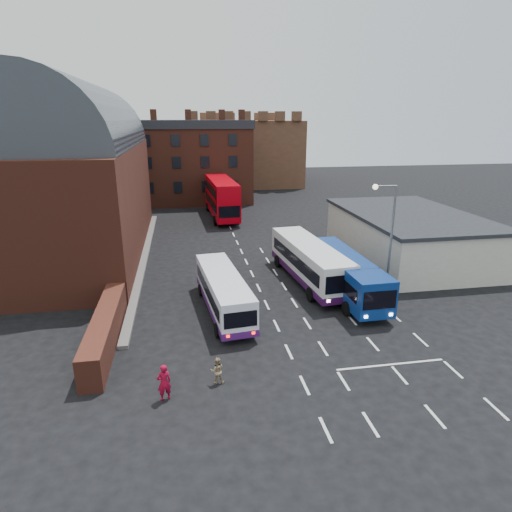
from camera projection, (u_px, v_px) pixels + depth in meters
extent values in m
plane|color=black|center=(285.00, 345.00, 24.68)|extent=(180.00, 180.00, 0.00)
cube|color=#602B1E|center=(75.00, 201.00, 40.32)|extent=(12.00, 28.00, 10.00)
cylinder|color=#1E2328|center=(67.00, 147.00, 38.78)|extent=(12.00, 26.00, 12.00)
cube|color=#602B1E|center=(105.00, 329.00, 24.63)|extent=(1.20, 10.00, 1.80)
cube|color=beige|center=(408.00, 237.00, 39.62)|extent=(10.00, 16.00, 4.00)
cube|color=#282B30|center=(410.00, 214.00, 38.98)|extent=(10.40, 16.40, 0.30)
cube|color=brown|center=(177.00, 166.00, 65.15)|extent=(22.00, 10.00, 11.00)
cube|color=brown|center=(238.00, 152.00, 85.69)|extent=(22.00, 22.00, 12.00)
cube|color=white|center=(223.00, 290.00, 28.49)|extent=(3.17, 9.81, 2.19)
cube|color=black|center=(223.00, 288.00, 28.45)|extent=(3.11, 8.62, 0.79)
cylinder|color=black|center=(201.00, 290.00, 31.35)|extent=(0.33, 0.90, 0.88)
cylinder|color=black|center=(217.00, 330.00, 25.42)|extent=(0.33, 0.90, 0.88)
cylinder|color=black|center=(230.00, 287.00, 31.92)|extent=(0.33, 0.90, 0.88)
cylinder|color=black|center=(253.00, 326.00, 25.98)|extent=(0.33, 0.90, 0.88)
cube|color=white|center=(309.00, 260.00, 33.62)|extent=(3.61, 11.63, 2.60)
cube|color=black|center=(309.00, 258.00, 33.58)|extent=(3.56, 10.44, 0.94)
cylinder|color=black|center=(344.00, 291.00, 30.99)|extent=(0.38, 1.06, 1.04)
cylinder|color=black|center=(305.00, 259.00, 38.07)|extent=(0.38, 1.06, 1.04)
cylinder|color=black|center=(311.00, 295.00, 30.36)|extent=(0.38, 1.06, 1.04)
cylinder|color=black|center=(278.00, 261.00, 37.44)|extent=(0.38, 1.06, 1.04)
cube|color=navy|center=(345.00, 273.00, 31.20)|extent=(2.75, 10.87, 2.46)
cube|color=black|center=(345.00, 271.00, 31.16)|extent=(2.78, 9.68, 0.88)
cylinder|color=black|center=(381.00, 306.00, 28.60)|extent=(0.30, 0.99, 0.98)
cylinder|color=black|center=(340.00, 270.00, 35.39)|extent=(0.30, 0.99, 0.98)
cylinder|color=black|center=(347.00, 309.00, 28.14)|extent=(0.30, 0.99, 0.98)
cylinder|color=black|center=(312.00, 272.00, 34.93)|extent=(0.30, 0.99, 0.98)
cube|color=#C0000D|center=(222.00, 196.00, 55.37)|extent=(3.45, 12.63, 4.43)
cube|color=black|center=(222.00, 201.00, 55.56)|extent=(3.45, 11.43, 1.02)
cylinder|color=black|center=(238.00, 219.00, 52.65)|extent=(0.37, 1.15, 1.14)
cylinder|color=black|center=(227.00, 206.00, 60.46)|extent=(0.37, 1.15, 1.14)
cylinder|color=black|center=(215.00, 221.00, 52.06)|extent=(0.37, 1.15, 1.14)
cylinder|color=black|center=(207.00, 207.00, 59.87)|extent=(0.37, 1.15, 1.14)
cylinder|color=slate|center=(391.00, 245.00, 29.55)|extent=(0.16, 0.16, 8.19)
cylinder|color=slate|center=(386.00, 186.00, 28.24)|extent=(1.44, 0.24, 0.10)
sphere|color=#FFF2CC|center=(375.00, 187.00, 28.20)|extent=(0.37, 0.37, 0.37)
imported|color=maroon|center=(164.00, 382.00, 19.60)|extent=(0.78, 0.64, 1.84)
imported|color=tan|center=(217.00, 370.00, 20.93)|extent=(0.71, 0.57, 1.38)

